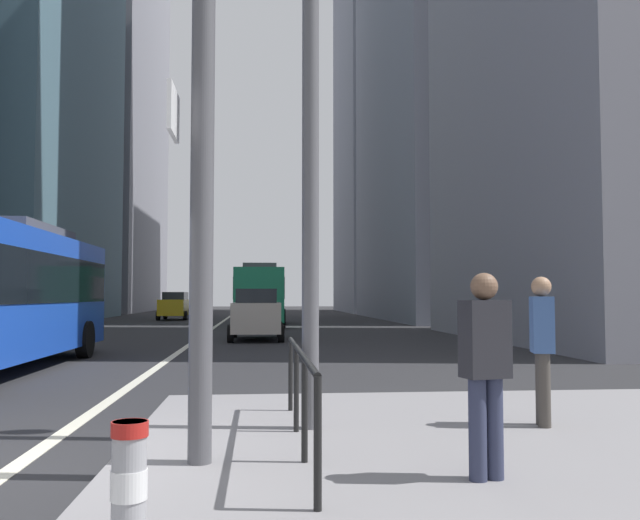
% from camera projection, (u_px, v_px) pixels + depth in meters
% --- Properties ---
extents(ground_plane, '(160.00, 160.00, 0.00)m').
position_uv_depth(ground_plane, '(198.00, 339.00, 26.10)').
color(ground_plane, '#28282B').
extents(median_island, '(9.00, 10.00, 0.15)m').
position_uv_depth(median_island, '(624.00, 484.00, 5.71)').
color(median_island, gray).
rests_on(median_island, ground).
extents(lane_centre_line, '(0.20, 80.00, 0.01)m').
position_uv_depth(lane_centre_line, '(215.00, 327.00, 36.04)').
color(lane_centre_line, beige).
rests_on(lane_centre_line, ground).
extents(office_tower_left_far, '(12.89, 25.78, 42.83)m').
position_uv_depth(office_tower_left_far, '(94.00, 118.00, 74.04)').
color(office_tower_left_far, gray).
rests_on(office_tower_left_far, ground).
extents(office_tower_right_far, '(11.81, 17.14, 38.12)m').
position_uv_depth(office_tower_right_far, '(397.00, 134.00, 71.73)').
color(office_tower_right_far, slate).
rests_on(office_tower_right_far, ground).
extents(city_bus_red_receding, '(2.85, 11.62, 3.40)m').
position_uv_depth(city_bus_red_receding, '(261.00, 293.00, 38.37)').
color(city_bus_red_receding, '#198456').
rests_on(city_bus_red_receding, ground).
extents(car_oncoming_mid, '(2.17, 4.11, 1.94)m').
position_uv_depth(car_oncoming_mid, '(175.00, 306.00, 46.91)').
color(car_oncoming_mid, gold).
rests_on(car_oncoming_mid, ground).
extents(car_receding_near, '(2.07, 4.24, 1.94)m').
position_uv_depth(car_receding_near, '(257.00, 314.00, 25.49)').
color(car_receding_near, '#B2A899').
rests_on(car_receding_near, ground).
extents(bollard_left, '(0.20, 0.20, 0.87)m').
position_uv_depth(bollard_left, '(129.00, 495.00, 3.51)').
color(bollard_left, '#99999E').
rests_on(bollard_left, median_island).
extents(pedestrian_railing, '(0.06, 4.24, 0.98)m').
position_uv_depth(pedestrian_railing, '(300.00, 374.00, 6.88)').
color(pedestrian_railing, black).
rests_on(pedestrian_railing, median_island).
extents(pedestrian_waiting, '(0.33, 0.43, 1.76)m').
position_uv_depth(pedestrian_waiting, '(542.00, 342.00, 7.91)').
color(pedestrian_waiting, '#423D38').
rests_on(pedestrian_waiting, median_island).
extents(pedestrian_walking, '(0.42, 0.32, 1.73)m').
position_uv_depth(pedestrian_walking, '(485.00, 364.00, 5.61)').
color(pedestrian_walking, '#2D334C').
rests_on(pedestrian_walking, median_island).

